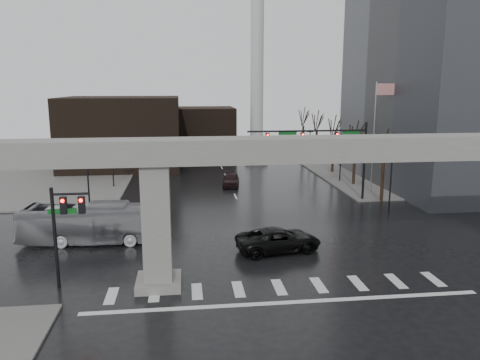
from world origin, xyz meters
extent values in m
plane|color=black|center=(0.00, 0.00, 0.00)|extent=(160.00, 160.00, 0.00)
cube|color=#615F5C|center=(26.00, 36.00, 0.07)|extent=(28.00, 36.00, 0.15)
cube|color=#615F5C|center=(-26.00, 36.00, 0.07)|extent=(28.00, 36.00, 0.15)
cube|color=gray|center=(0.00, 0.00, 8.00)|extent=(48.00, 2.20, 1.40)
cube|color=gray|center=(-7.00, 0.00, 3.65)|extent=(1.60, 1.60, 7.30)
cube|color=gray|center=(-7.00, 0.00, 0.25)|extent=(2.60, 2.60, 0.50)
cube|color=slate|center=(28.00, 26.00, 21.00)|extent=(22.00, 26.00, 42.00)
cube|color=black|center=(-14.00, 42.00, 5.00)|extent=(16.00, 14.00, 10.00)
cube|color=black|center=(-2.00, 52.00, 4.00)|extent=(10.00, 10.00, 8.00)
cylinder|color=silver|center=(6.00, 46.00, 15.00)|extent=(2.00, 2.00, 30.00)
cylinder|color=gray|center=(6.00, 46.00, 0.60)|extent=(3.60, 3.60, 1.20)
cylinder|color=black|center=(12.80, 18.80, 4.00)|extent=(0.24, 0.24, 8.00)
cylinder|color=black|center=(6.80, 18.80, 7.20)|extent=(12.00, 0.18, 0.18)
cube|color=black|center=(9.80, 18.80, 6.55)|extent=(0.35, 0.30, 1.00)
cube|color=black|center=(6.30, 18.80, 6.55)|extent=(0.35, 0.30, 1.00)
cube|color=black|center=(2.80, 18.80, 6.55)|extent=(0.35, 0.30, 1.00)
sphere|color=#FF0C05|center=(9.80, 18.62, 6.85)|extent=(0.20, 0.20, 0.20)
cube|color=#0C5518|center=(11.30, 18.80, 7.00)|extent=(1.80, 0.05, 0.35)
cube|color=#0C5518|center=(4.80, 18.80, 7.00)|extent=(1.80, 0.05, 0.35)
cylinder|color=black|center=(-12.80, 0.50, 3.00)|extent=(0.20, 0.20, 6.00)
cylinder|color=black|center=(-11.80, 0.50, 5.60)|extent=(2.00, 0.14, 0.14)
cube|color=black|center=(-12.20, 0.50, 4.95)|extent=(0.35, 0.30, 1.00)
cube|color=black|center=(-11.20, 0.50, 4.95)|extent=(0.35, 0.30, 1.00)
cube|color=#0C5518|center=(-12.30, 0.50, 4.60)|extent=(1.60, 0.05, 0.30)
cylinder|color=silver|center=(15.00, 22.00, 6.00)|extent=(0.12, 0.12, 12.00)
cube|color=red|center=(16.00, 22.00, 11.20)|extent=(2.00, 0.03, 1.20)
cylinder|color=black|center=(13.50, 14.00, 2.40)|extent=(0.14, 0.14, 4.80)
cube|color=black|center=(13.50, 14.00, 4.75)|extent=(0.90, 0.06, 0.06)
sphere|color=silver|center=(13.05, 14.00, 4.95)|extent=(0.32, 0.32, 0.32)
sphere|color=silver|center=(13.95, 14.00, 4.95)|extent=(0.32, 0.32, 0.32)
cylinder|color=black|center=(13.50, 28.00, 2.40)|extent=(0.14, 0.14, 4.80)
cube|color=black|center=(13.50, 28.00, 4.75)|extent=(0.90, 0.06, 0.06)
sphere|color=silver|center=(13.05, 28.00, 4.95)|extent=(0.32, 0.32, 0.32)
sphere|color=silver|center=(13.95, 28.00, 4.95)|extent=(0.32, 0.32, 0.32)
cylinder|color=black|center=(13.50, 42.00, 2.40)|extent=(0.14, 0.14, 4.80)
cube|color=black|center=(13.50, 42.00, 4.75)|extent=(0.90, 0.06, 0.06)
sphere|color=silver|center=(13.05, 42.00, 4.95)|extent=(0.32, 0.32, 0.32)
sphere|color=silver|center=(13.95, 42.00, 4.95)|extent=(0.32, 0.32, 0.32)
cylinder|color=black|center=(-13.50, 14.00, 2.40)|extent=(0.14, 0.14, 4.80)
cube|color=black|center=(-13.50, 14.00, 4.75)|extent=(0.90, 0.06, 0.06)
sphere|color=silver|center=(-13.95, 14.00, 4.95)|extent=(0.32, 0.32, 0.32)
sphere|color=silver|center=(-13.05, 14.00, 4.95)|extent=(0.32, 0.32, 0.32)
cylinder|color=black|center=(-13.50, 28.00, 2.40)|extent=(0.14, 0.14, 4.80)
cube|color=black|center=(-13.50, 28.00, 4.75)|extent=(0.90, 0.06, 0.06)
sphere|color=silver|center=(-13.95, 28.00, 4.95)|extent=(0.32, 0.32, 0.32)
sphere|color=silver|center=(-13.05, 28.00, 4.95)|extent=(0.32, 0.32, 0.32)
cylinder|color=black|center=(-13.50, 42.00, 2.40)|extent=(0.14, 0.14, 4.80)
cube|color=black|center=(-13.50, 42.00, 4.75)|extent=(0.90, 0.06, 0.06)
sphere|color=silver|center=(-13.95, 42.00, 4.95)|extent=(0.32, 0.32, 0.32)
sphere|color=silver|center=(-13.05, 42.00, 4.95)|extent=(0.32, 0.32, 0.32)
cylinder|color=black|center=(14.50, 18.00, 2.27)|extent=(0.34, 0.34, 4.55)
cylinder|color=black|center=(14.50, 18.00, 6.01)|extent=(0.12, 1.52, 2.98)
cylinder|color=black|center=(15.00, 18.25, 5.78)|extent=(0.83, 1.14, 2.51)
cylinder|color=black|center=(14.50, 26.00, 2.33)|extent=(0.34, 0.34, 4.66)
cylinder|color=black|center=(14.50, 26.00, 6.15)|extent=(0.12, 1.55, 3.05)
cylinder|color=black|center=(15.00, 26.25, 5.91)|extent=(0.85, 1.16, 2.57)
cylinder|color=black|center=(14.50, 34.00, 2.38)|extent=(0.34, 0.34, 4.76)
cylinder|color=black|center=(14.50, 34.00, 6.29)|extent=(0.12, 1.59, 3.11)
cylinder|color=black|center=(15.00, 34.25, 6.05)|extent=(0.86, 1.18, 2.62)
cylinder|color=black|center=(14.50, 42.00, 2.43)|extent=(0.34, 0.34, 4.87)
cylinder|color=black|center=(14.50, 42.00, 6.43)|extent=(0.12, 1.62, 3.18)
cylinder|color=black|center=(15.00, 42.25, 6.18)|extent=(0.88, 1.20, 2.68)
cylinder|color=black|center=(14.50, 50.00, 2.48)|extent=(0.34, 0.34, 4.97)
cylinder|color=black|center=(14.50, 50.00, 6.57)|extent=(0.12, 1.65, 3.25)
cylinder|color=black|center=(15.00, 50.25, 6.31)|extent=(0.89, 1.23, 2.74)
imported|color=black|center=(1.19, 5.00, 0.84)|extent=(6.42, 3.77, 1.68)
imported|color=#AAAAAF|center=(-12.20, 8.46, 1.51)|extent=(10.98, 3.19, 3.02)
imported|color=black|center=(0.05, 27.31, 0.78)|extent=(2.47, 4.79, 1.56)
camera|label=1|loc=(-5.35, -26.14, 11.63)|focal=35.00mm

